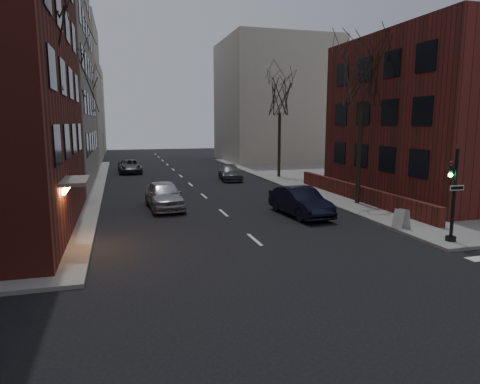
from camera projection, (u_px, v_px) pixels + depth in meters
name	position (u px, v px, depth m)	size (l,w,h in m)	color
sidewalk_far_right	(469.00, 173.00, 44.19)	(44.00, 44.00, 0.15)	gray
building_right_brick	(452.00, 118.00, 29.51)	(12.00, 14.00, 11.00)	maroon
low_wall_right	(356.00, 192.00, 28.37)	(0.35, 16.00, 1.00)	maroon
building_distant_la	(41.00, 92.00, 54.70)	(14.00, 16.00, 18.00)	#B9B19C
building_distant_ra	(275.00, 102.00, 58.15)	(14.00, 14.00, 16.00)	#B9B19C
building_distant_lb	(73.00, 112.00, 71.70)	(10.00, 12.00, 14.00)	#B9B19C
traffic_signal	(453.00, 201.00, 18.30)	(0.76, 0.44, 4.00)	black
tree_left_a	(36.00, 43.00, 17.50)	(4.18, 4.18, 10.26)	#2D231C
tree_left_b	(68.00, 67.00, 28.83)	(4.40, 4.40, 10.80)	#2D231C
tree_left_c	(84.00, 94.00, 42.27)	(3.96, 3.96, 9.72)	#2D231C
tree_right_a	(363.00, 76.00, 26.09)	(3.96, 3.96, 9.72)	#2D231C
tree_right_b	(280.00, 97.00, 39.46)	(3.74, 3.74, 9.18)	#2D231C
streetlamp_near	(76.00, 139.00, 25.95)	(0.36, 0.36, 6.28)	black
streetlamp_far	(94.00, 132.00, 44.94)	(0.36, 0.36, 6.28)	black
parked_sedan	(300.00, 202.00, 24.13)	(1.72, 4.93, 1.63)	black
car_lane_silver	(164.00, 195.00, 26.16)	(1.99, 4.96, 1.69)	#A4A4A9
car_lane_gray	(230.00, 173.00, 39.12)	(1.85, 4.55, 1.32)	#45454A
car_lane_far	(130.00, 166.00, 44.62)	(2.29, 4.97, 1.38)	#3E3E43
sandwich_board	(402.00, 219.00, 20.68)	(0.43, 0.60, 0.96)	silver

